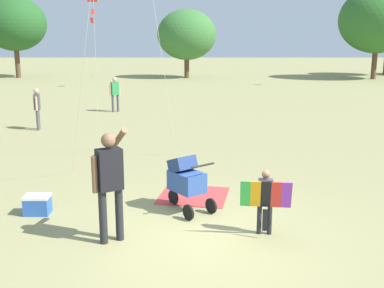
{
  "coord_description": "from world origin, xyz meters",
  "views": [
    {
      "loc": [
        -0.14,
        -7.1,
        3.17
      ],
      "look_at": [
        -0.19,
        1.02,
        1.3
      ],
      "focal_mm": 44.84,
      "sensor_mm": 36.0,
      "label": 1
    }
  ],
  "objects_px": {
    "stroller": "(188,179)",
    "person_sitting_far": "(40,105)",
    "person_adult_flyer": "(112,177)",
    "child_with_butterfly_kite": "(268,197)",
    "person_couple_left": "(117,91)",
    "cooler_box": "(40,204)",
    "picnic_blanket": "(196,196)"
  },
  "relations": [
    {
      "from": "child_with_butterfly_kite",
      "to": "person_sitting_far",
      "type": "relative_size",
      "value": 0.77
    },
    {
      "from": "person_sitting_far",
      "to": "person_couple_left",
      "type": "height_order",
      "value": "person_couple_left"
    },
    {
      "from": "child_with_butterfly_kite",
      "to": "stroller",
      "type": "bearing_deg",
      "value": 139.1
    },
    {
      "from": "person_sitting_far",
      "to": "cooler_box",
      "type": "relative_size",
      "value": 3.13
    },
    {
      "from": "person_couple_left",
      "to": "person_adult_flyer",
      "type": "bearing_deg",
      "value": -81.41
    },
    {
      "from": "stroller",
      "to": "person_couple_left",
      "type": "relative_size",
      "value": 0.72
    },
    {
      "from": "person_sitting_far",
      "to": "cooler_box",
      "type": "height_order",
      "value": "person_sitting_far"
    },
    {
      "from": "stroller",
      "to": "picnic_blanket",
      "type": "relative_size",
      "value": 0.78
    },
    {
      "from": "stroller",
      "to": "picnic_blanket",
      "type": "bearing_deg",
      "value": 80.02
    },
    {
      "from": "child_with_butterfly_kite",
      "to": "cooler_box",
      "type": "distance_m",
      "value": 4.08
    },
    {
      "from": "stroller",
      "to": "cooler_box",
      "type": "height_order",
      "value": "stroller"
    },
    {
      "from": "person_adult_flyer",
      "to": "picnic_blanket",
      "type": "distance_m",
      "value": 2.71
    },
    {
      "from": "child_with_butterfly_kite",
      "to": "stroller",
      "type": "xyz_separation_m",
      "value": [
        -1.27,
        1.1,
        -0.04
      ]
    },
    {
      "from": "child_with_butterfly_kite",
      "to": "person_sitting_far",
      "type": "xyz_separation_m",
      "value": [
        -6.37,
        8.73,
        0.18
      ]
    },
    {
      "from": "child_with_butterfly_kite",
      "to": "person_couple_left",
      "type": "xyz_separation_m",
      "value": [
        -4.35,
        12.56,
        0.2
      ]
    },
    {
      "from": "person_sitting_far",
      "to": "child_with_butterfly_kite",
      "type": "bearing_deg",
      "value": -53.89
    },
    {
      "from": "cooler_box",
      "to": "person_couple_left",
      "type": "bearing_deg",
      "value": 92.0
    },
    {
      "from": "person_adult_flyer",
      "to": "picnic_blanket",
      "type": "relative_size",
      "value": 1.37
    },
    {
      "from": "child_with_butterfly_kite",
      "to": "cooler_box",
      "type": "xyz_separation_m",
      "value": [
        -3.95,
        0.92,
        -0.47
      ]
    },
    {
      "from": "person_couple_left",
      "to": "cooler_box",
      "type": "relative_size",
      "value": 3.2
    },
    {
      "from": "person_adult_flyer",
      "to": "person_sitting_far",
      "type": "relative_size",
      "value": 1.29
    },
    {
      "from": "child_with_butterfly_kite",
      "to": "stroller",
      "type": "relative_size",
      "value": 1.04
    },
    {
      "from": "person_couple_left",
      "to": "cooler_box",
      "type": "bearing_deg",
      "value": -88.0
    },
    {
      "from": "child_with_butterfly_kite",
      "to": "person_sitting_far",
      "type": "distance_m",
      "value": 10.81
    },
    {
      "from": "person_couple_left",
      "to": "child_with_butterfly_kite",
      "type": "bearing_deg",
      "value": -70.89
    },
    {
      "from": "stroller",
      "to": "person_sitting_far",
      "type": "height_order",
      "value": "person_sitting_far"
    },
    {
      "from": "person_couple_left",
      "to": "cooler_box",
      "type": "distance_m",
      "value": 11.67
    },
    {
      "from": "person_couple_left",
      "to": "cooler_box",
      "type": "xyz_separation_m",
      "value": [
        0.41,
        -11.64,
        -0.67
      ]
    },
    {
      "from": "person_adult_flyer",
      "to": "stroller",
      "type": "height_order",
      "value": "person_adult_flyer"
    },
    {
      "from": "picnic_blanket",
      "to": "person_adult_flyer",
      "type": "bearing_deg",
      "value": -120.92
    },
    {
      "from": "stroller",
      "to": "cooler_box",
      "type": "xyz_separation_m",
      "value": [
        -2.67,
        -0.18,
        -0.43
      ]
    },
    {
      "from": "person_sitting_far",
      "to": "picnic_blanket",
      "type": "height_order",
      "value": "person_sitting_far"
    }
  ]
}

